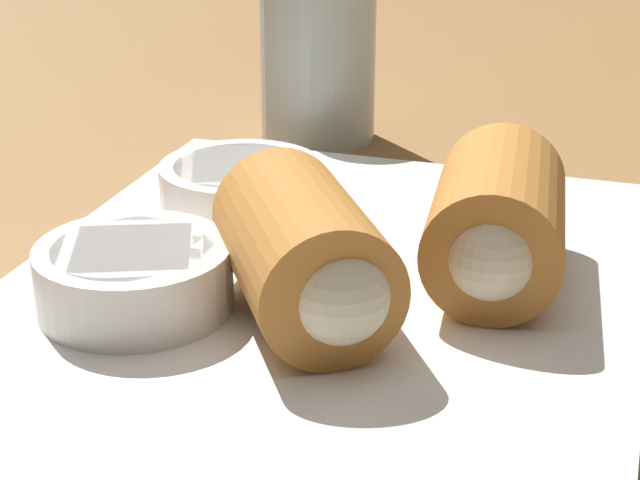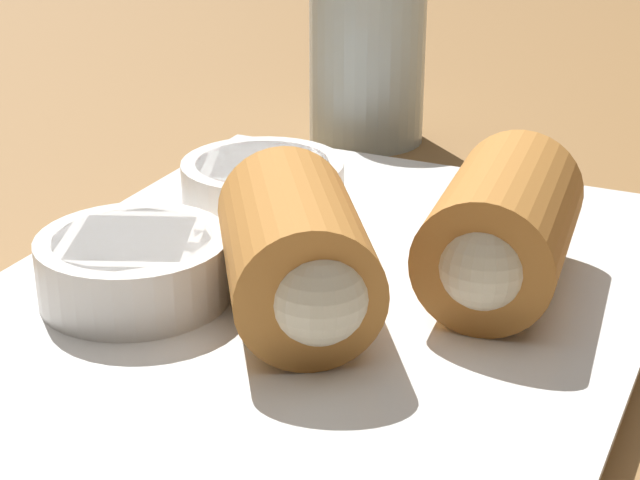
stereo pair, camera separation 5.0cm
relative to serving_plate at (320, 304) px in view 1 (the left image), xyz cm
name	(u,v)px [view 1 (the left image)]	position (x,y,z in cm)	size (l,w,h in cm)	color
table_surface	(399,310)	(3.80, -2.59, -1.76)	(180.00, 140.00, 2.00)	olive
serving_plate	(320,304)	(0.00, 0.00, 0.00)	(34.17, 26.78, 1.50)	white
roll_front_left	(496,223)	(2.66, -6.86, 3.55)	(10.43, 6.52, 5.62)	#B77533
roll_front_right	(307,258)	(-3.01, -0.43, 3.55)	(10.78, 9.72, 5.62)	#B77533
dipping_bowl_near	(134,275)	(-3.90, 6.62, 2.21)	(7.96, 7.96, 2.70)	white
dipping_bowl_far	(242,188)	(6.53, 6.09, 2.21)	(7.96, 7.96, 2.70)	white
drinking_glass	(318,55)	(23.73, 7.73, 4.64)	(7.22, 7.22, 10.80)	silver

